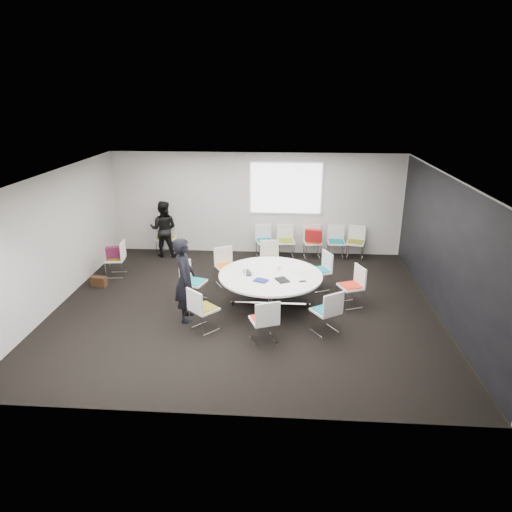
# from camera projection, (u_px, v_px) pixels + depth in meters

# --- Properties ---
(room_shell) EXTENTS (8.08, 7.08, 2.88)m
(room_shell) POSITION_uv_depth(u_px,v_px,m) (249.00, 244.00, 9.29)
(room_shell) COLOR black
(room_shell) RESTS_ON ground
(conference_table) EXTENTS (2.17, 2.17, 0.73)m
(conference_table) POSITION_uv_depth(u_px,v_px,m) (270.00, 283.00, 9.60)
(conference_table) COLOR silver
(conference_table) RESTS_ON ground
(projection_screen) EXTENTS (1.90, 0.03, 1.35)m
(projection_screen) POSITION_uv_depth(u_px,v_px,m) (286.00, 188.00, 12.33)
(projection_screen) COLOR white
(projection_screen) RESTS_ON room_shell
(chair_ring_a) EXTENTS (0.59, 0.59, 0.88)m
(chair_ring_a) POSITION_uv_depth(u_px,v_px,m) (351.00, 294.00, 9.71)
(chair_ring_a) COLOR silver
(chair_ring_a) RESTS_ON ground
(chair_ring_b) EXTENTS (0.60, 0.61, 0.88)m
(chair_ring_b) POSITION_uv_depth(u_px,v_px,m) (319.00, 278.00, 10.53)
(chair_ring_b) COLOR silver
(chair_ring_b) RESTS_ON ground
(chair_ring_c) EXTENTS (0.49, 0.48, 0.88)m
(chair_ring_c) POSITION_uv_depth(u_px,v_px,m) (270.00, 266.00, 11.24)
(chair_ring_c) COLOR silver
(chair_ring_c) RESTS_ON ground
(chair_ring_d) EXTENTS (0.62, 0.62, 0.88)m
(chair_ring_d) POSITION_uv_depth(u_px,v_px,m) (227.00, 273.00, 10.78)
(chair_ring_d) COLOR silver
(chair_ring_d) RESTS_ON ground
(chair_ring_e) EXTENTS (0.57, 0.57, 0.88)m
(chair_ring_e) POSITION_uv_depth(u_px,v_px,m) (194.00, 289.00, 9.92)
(chair_ring_e) COLOR silver
(chair_ring_e) RESTS_ON ground
(chair_ring_f) EXTENTS (0.64, 0.64, 0.88)m
(chair_ring_f) POSITION_uv_depth(u_px,v_px,m) (204.00, 317.00, 8.72)
(chair_ring_f) COLOR silver
(chair_ring_f) RESTS_ON ground
(chair_ring_g) EXTENTS (0.59, 0.59, 0.88)m
(chair_ring_g) POSITION_uv_depth(u_px,v_px,m) (264.00, 329.00, 8.29)
(chair_ring_g) COLOR silver
(chair_ring_g) RESTS_ON ground
(chair_ring_h) EXTENTS (0.63, 0.63, 0.88)m
(chair_ring_h) POSITION_uv_depth(u_px,v_px,m) (326.00, 319.00, 8.63)
(chair_ring_h) COLOR silver
(chair_ring_h) RESTS_ON ground
(chair_back_a) EXTENTS (0.57, 0.56, 0.88)m
(chair_back_a) POSITION_uv_depth(u_px,v_px,m) (265.00, 247.00, 12.59)
(chair_back_a) COLOR silver
(chair_back_a) RESTS_ON ground
(chair_back_b) EXTENTS (0.51, 0.50, 0.88)m
(chair_back_b) POSITION_uv_depth(u_px,v_px,m) (286.00, 247.00, 12.57)
(chair_back_b) COLOR silver
(chair_back_b) RESTS_ON ground
(chair_back_c) EXTENTS (0.51, 0.50, 0.88)m
(chair_back_c) POSITION_uv_depth(u_px,v_px,m) (312.00, 248.00, 12.52)
(chair_back_c) COLOR silver
(chair_back_c) RESTS_ON ground
(chair_back_d) EXTENTS (0.46, 0.45, 0.88)m
(chair_back_d) POSITION_uv_depth(u_px,v_px,m) (336.00, 248.00, 12.51)
(chair_back_d) COLOR silver
(chair_back_d) RESTS_ON ground
(chair_back_e) EXTENTS (0.56, 0.55, 0.88)m
(chair_back_e) POSITION_uv_depth(u_px,v_px,m) (355.00, 248.00, 12.47)
(chair_back_e) COLOR silver
(chair_back_e) RESTS_ON ground
(chair_spare_left) EXTENTS (0.50, 0.51, 0.88)m
(chair_spare_left) POSITION_uv_depth(u_px,v_px,m) (117.00, 265.00, 11.27)
(chair_spare_left) COLOR silver
(chair_spare_left) RESTS_ON ground
(chair_person_back) EXTENTS (0.56, 0.55, 0.88)m
(chair_person_back) POSITION_uv_depth(u_px,v_px,m) (167.00, 244.00, 12.81)
(chair_person_back) COLOR silver
(chair_person_back) RESTS_ON ground
(person_main) EXTENTS (0.49, 0.67, 1.70)m
(person_main) POSITION_uv_depth(u_px,v_px,m) (185.00, 280.00, 8.95)
(person_main) COLOR black
(person_main) RESTS_ON ground
(person_back) EXTENTS (0.76, 0.59, 1.56)m
(person_back) POSITION_uv_depth(u_px,v_px,m) (164.00, 229.00, 12.48)
(person_back) COLOR black
(person_back) RESTS_ON ground
(laptop) EXTENTS (0.30, 0.38, 0.03)m
(laptop) POSITION_uv_depth(u_px,v_px,m) (250.00, 272.00, 9.60)
(laptop) COLOR #333338
(laptop) RESTS_ON conference_table
(laptop_lid) EXTENTS (0.06, 0.30, 0.22)m
(laptop_lid) POSITION_uv_depth(u_px,v_px,m) (245.00, 268.00, 9.51)
(laptop_lid) COLOR silver
(laptop_lid) RESTS_ON conference_table
(notebook_black) EXTENTS (0.33, 0.37, 0.02)m
(notebook_black) POSITION_uv_depth(u_px,v_px,m) (282.00, 280.00, 9.23)
(notebook_black) COLOR black
(notebook_black) RESTS_ON conference_table
(tablet_folio) EXTENTS (0.32, 0.29, 0.03)m
(tablet_folio) POSITION_uv_depth(u_px,v_px,m) (261.00, 280.00, 9.20)
(tablet_folio) COLOR navy
(tablet_folio) RESTS_ON conference_table
(papers_right) EXTENTS (0.35, 0.30, 0.00)m
(papers_right) POSITION_uv_depth(u_px,v_px,m) (297.00, 271.00, 9.68)
(papers_right) COLOR silver
(papers_right) RESTS_ON conference_table
(papers_front) EXTENTS (0.34, 0.26, 0.00)m
(papers_front) POSITION_uv_depth(u_px,v_px,m) (309.00, 276.00, 9.43)
(papers_front) COLOR silver
(papers_front) RESTS_ON conference_table
(cup) EXTENTS (0.08, 0.08, 0.09)m
(cup) POSITION_uv_depth(u_px,v_px,m) (279.00, 268.00, 9.78)
(cup) COLOR white
(cup) RESTS_ON conference_table
(phone) EXTENTS (0.16, 0.11, 0.01)m
(phone) POSITION_uv_depth(u_px,v_px,m) (302.00, 281.00, 9.18)
(phone) COLOR black
(phone) RESTS_ON conference_table
(maroon_bag) EXTENTS (0.42, 0.24, 0.28)m
(maroon_bag) POSITION_uv_depth(u_px,v_px,m) (114.00, 252.00, 11.15)
(maroon_bag) COLOR #551633
(maroon_bag) RESTS_ON chair_spare_left
(brown_bag) EXTENTS (0.38, 0.22, 0.24)m
(brown_bag) POSITION_uv_depth(u_px,v_px,m) (99.00, 281.00, 10.72)
(brown_bag) COLOR #331E10
(brown_bag) RESTS_ON ground
(red_jacket) EXTENTS (0.46, 0.26, 0.36)m
(red_jacket) POSITION_uv_depth(u_px,v_px,m) (313.00, 236.00, 12.17)
(red_jacket) COLOR #AE1517
(red_jacket) RESTS_ON chair_back_c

